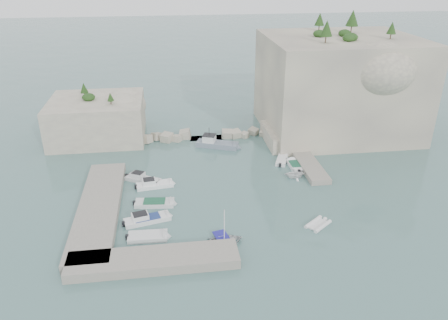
{
  "coord_description": "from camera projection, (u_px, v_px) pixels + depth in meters",
  "views": [
    {
      "loc": [
        -7.63,
        -50.28,
        29.69
      ],
      "look_at": [
        0.0,
        6.0,
        3.0
      ],
      "focal_mm": 35.0,
      "sensor_mm": 36.0,
      "label": 1
    }
  ],
  "objects": [
    {
      "name": "outcrop_west",
      "position": [
        98.0,
        119.0,
        77.15
      ],
      "size": [
        16.0,
        14.0,
        7.0
      ],
      "primitive_type": "cube",
      "color": "beige",
      "rests_on": "ground"
    },
    {
      "name": "quay_west",
      "position": [
        99.0,
        208.0,
        55.46
      ],
      "size": [
        5.0,
        24.0,
        1.1
      ],
      "primitive_type": "cube",
      "color": "#9E9689",
      "rests_on": "ground"
    },
    {
      "name": "motorboat_a",
      "position": [
        143.0,
        181.0,
        63.26
      ],
      "size": [
        5.85,
        4.32,
        1.4
      ],
      "primitive_type": null,
      "rotation": [
        0.0,
        0.0,
        -0.51
      ],
      "color": "silver",
      "rests_on": "ground"
    },
    {
      "name": "motorboat_c",
      "position": [
        155.0,
        205.0,
        57.26
      ],
      "size": [
        5.75,
        2.56,
        0.7
      ],
      "primitive_type": null,
      "rotation": [
        0.0,
        0.0,
        -0.1
      ],
      "color": "silver",
      "rests_on": "ground"
    },
    {
      "name": "work_boat",
      "position": [
        217.0,
        147.0,
        74.62
      ],
      "size": [
        8.11,
        4.97,
        2.2
      ],
      "primitive_type": null,
      "rotation": [
        0.0,
        0.0,
        -0.37
      ],
      "color": "slate",
      "rests_on": "ground"
    },
    {
      "name": "cliff_terrace",
      "position": [
        289.0,
        136.0,
        75.85
      ],
      "size": [
        8.0,
        10.0,
        2.5
      ],
      "primitive_type": "cube",
      "color": "beige",
      "rests_on": "ground"
    },
    {
      "name": "motorboat_e",
      "position": [
        148.0,
        238.0,
        50.47
      ],
      "size": [
        5.04,
        2.2,
        0.7
      ],
      "primitive_type": null,
      "rotation": [
        0.0,
        0.0,
        -0.03
      ],
      "color": "silver",
      "rests_on": "ground"
    },
    {
      "name": "rowboat_mast",
      "position": [
        224.0,
        225.0,
        48.4
      ],
      "size": [
        0.1,
        0.1,
        4.2
      ],
      "primitive_type": "cylinder",
      "color": "white",
      "rests_on": "rowboat"
    },
    {
      "name": "motorboat_d",
      "position": [
        148.0,
        221.0,
        53.72
      ],
      "size": [
        6.42,
        3.27,
        1.4
      ],
      "primitive_type": null,
      "rotation": [
        0.0,
        0.0,
        0.24
      ],
      "color": "white",
      "rests_on": "ground"
    },
    {
      "name": "breakwater",
      "position": [
        206.0,
        134.0,
        77.97
      ],
      "size": [
        28.0,
        3.0,
        1.4
      ],
      "primitive_type": "cube",
      "color": "beige",
      "rests_on": "ground"
    },
    {
      "name": "vegetation",
      "position": [
        312.0,
        31.0,
        75.08
      ],
      "size": [
        53.48,
        13.88,
        13.4
      ],
      "color": "#1E4219",
      "rests_on": "ground"
    },
    {
      "name": "inflatable_dinghy",
      "position": [
        318.0,
        225.0,
        52.9
      ],
      "size": [
        3.87,
        3.56,
        0.44
      ],
      "primitive_type": null,
      "rotation": [
        0.0,
        0.0,
        0.67
      ],
      "color": "white",
      "rests_on": "ground"
    },
    {
      "name": "cliff_east",
      "position": [
        338.0,
        85.0,
        78.46
      ],
      "size": [
        26.0,
        22.0,
        17.0
      ],
      "primitive_type": "cube",
      "color": "beige",
      "rests_on": "ground"
    },
    {
      "name": "rowboat",
      "position": [
        224.0,
        244.0,
        49.5
      ],
      "size": [
        5.12,
        4.16,
        0.93
      ],
      "primitive_type": "imported",
      "rotation": [
        0.0,
        0.0,
        1.8
      ],
      "color": "silver",
      "rests_on": "ground"
    },
    {
      "name": "tender_east_d",
      "position": [
        284.0,
        151.0,
        72.94
      ],
      "size": [
        4.91,
        2.87,
        1.78
      ],
      "primitive_type": "imported",
      "rotation": [
        0.0,
        0.0,
        1.31
      ],
      "color": "white",
      "rests_on": "ground"
    },
    {
      "name": "tender_east_b",
      "position": [
        295.0,
        167.0,
        67.5
      ],
      "size": [
        1.72,
        4.87,
        0.7
      ],
      "primitive_type": null,
      "rotation": [
        0.0,
        0.0,
        1.59
      ],
      "color": "white",
      "rests_on": "ground"
    },
    {
      "name": "motorboat_b",
      "position": [
        155.0,
        187.0,
        61.78
      ],
      "size": [
        5.8,
        2.56,
        1.4
      ],
      "primitive_type": null,
      "rotation": [
        0.0,
        0.0,
        0.13
      ],
      "color": "white",
      "rests_on": "ground"
    },
    {
      "name": "tender_east_a",
      "position": [
        294.0,
        178.0,
        64.31
      ],
      "size": [
        3.07,
        2.66,
        1.6
      ],
      "primitive_type": "imported",
      "rotation": [
        0.0,
        0.0,
        1.56
      ],
      "color": "white",
      "rests_on": "ground"
    },
    {
      "name": "ledge_east",
      "position": [
        305.0,
        159.0,
        69.09
      ],
      "size": [
        3.0,
        16.0,
        0.8
      ],
      "primitive_type": "cube",
      "color": "#9E9689",
      "rests_on": "ground"
    },
    {
      "name": "tender_east_c",
      "position": [
        282.0,
        161.0,
        69.37
      ],
      "size": [
        3.14,
        4.87,
        0.7
      ],
      "primitive_type": null,
      "rotation": [
        0.0,
        0.0,
        1.19
      ],
      "color": "white",
      "rests_on": "ground"
    },
    {
      "name": "ground",
      "position": [
        230.0,
        199.0,
        58.65
      ],
      "size": [
        400.0,
        400.0,
        0.0
      ],
      "primitive_type": "plane",
      "color": "slate",
      "rests_on": "ground"
    },
    {
      "name": "quay_south",
      "position": [
        154.0,
        260.0,
        45.99
      ],
      "size": [
        18.0,
        4.0,
        1.1
      ],
      "primitive_type": "cube",
      "color": "#9E9689",
      "rests_on": "ground"
    }
  ]
}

